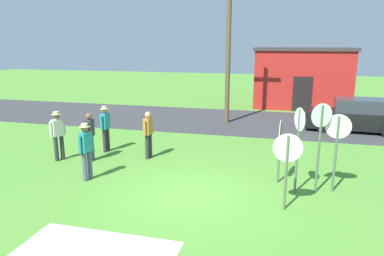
{
  "coord_description": "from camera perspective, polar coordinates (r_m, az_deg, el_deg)",
  "views": [
    {
      "loc": [
        2.33,
        -8.6,
        4.0
      ],
      "look_at": [
        -0.5,
        2.34,
        1.3
      ],
      "focal_mm": 33.17,
      "sensor_mm": 36.0,
      "label": 1
    }
  ],
  "objects": [
    {
      "name": "utility_pole",
      "position": [
        18.1,
        5.89,
        13.97
      ],
      "size": [
        1.8,
        0.24,
        8.02
      ],
      "color": "brown",
      "rests_on": "ground"
    },
    {
      "name": "stop_sign_rear_left",
      "position": [
        9.83,
        16.75,
        -1.43
      ],
      "size": [
        0.26,
        0.58,
        2.37
      ],
      "color": "#51664C",
      "rests_on": "ground"
    },
    {
      "name": "stop_sign_center_cluster",
      "position": [
        10.3,
        22.28,
        -1.83
      ],
      "size": [
        0.67,
        0.08,
        2.18
      ],
      "color": "#51664C",
      "rests_on": "ground"
    },
    {
      "name": "person_in_dark_shirt",
      "position": [
        13.12,
        -20.76,
        -0.75
      ],
      "size": [
        0.37,
        0.51,
        1.74
      ],
      "color": "#2D2D33",
      "rests_on": "ground"
    },
    {
      "name": "building_background",
      "position": [
        24.26,
        17.22,
        7.84
      ],
      "size": [
        5.98,
        4.38,
        3.76
      ],
      "color": "#B2231E",
      "rests_on": "ground"
    },
    {
      "name": "street_asphalt",
      "position": [
        18.9,
        7.08,
        1.12
      ],
      "size": [
        60.0,
        6.4,
        0.01
      ],
      "primitive_type": "cube",
      "color": "#38383A",
      "rests_on": "ground"
    },
    {
      "name": "person_with_sunhat",
      "position": [
        12.72,
        -16.1,
        -0.97
      ],
      "size": [
        0.27,
        0.57,
        1.69
      ],
      "color": "#4C5670",
      "rests_on": "ground"
    },
    {
      "name": "stop_sign_nearest",
      "position": [
        8.81,
        15.04,
        -4.83
      ],
      "size": [
        0.7,
        0.07,
        1.94
      ],
      "color": "#51664C",
      "rests_on": "ground"
    },
    {
      "name": "parked_car_on_street",
      "position": [
        18.31,
        24.71,
        1.77
      ],
      "size": [
        4.38,
        2.17,
        1.51
      ],
      "color": "black",
      "rests_on": "ground"
    },
    {
      "name": "ground_plane",
      "position": [
        9.77,
        -0.62,
        -10.73
      ],
      "size": [
        80.0,
        80.0,
        0.0
      ],
      "primitive_type": "plane",
      "color": "#518E33"
    },
    {
      "name": "stop_sign_leaning_right",
      "position": [
        10.52,
        13.93,
        -1.98
      ],
      "size": [
        0.08,
        0.87,
        1.89
      ],
      "color": "#51664C",
      "rests_on": "ground"
    },
    {
      "name": "person_holding_notes",
      "position": [
        12.6,
        -7.05,
        -0.68
      ],
      "size": [
        0.26,
        0.57,
        1.69
      ],
      "color": "#2D2D33",
      "rests_on": "ground"
    },
    {
      "name": "stop_sign_rear_right",
      "position": [
        10.0,
        19.89,
        -0.95
      ],
      "size": [
        0.55,
        0.35,
        2.49
      ],
      "color": "#51664C",
      "rests_on": "ground"
    },
    {
      "name": "person_in_teal",
      "position": [
        13.68,
        -13.75,
        0.3
      ],
      "size": [
        0.31,
        0.57,
        1.74
      ],
      "color": "#2D2D33",
      "rests_on": "ground"
    },
    {
      "name": "person_near_signs",
      "position": [
        10.94,
        -16.68,
        -3.14
      ],
      "size": [
        0.32,
        0.56,
        1.74
      ],
      "color": "#4C5670",
      "rests_on": "ground"
    }
  ]
}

